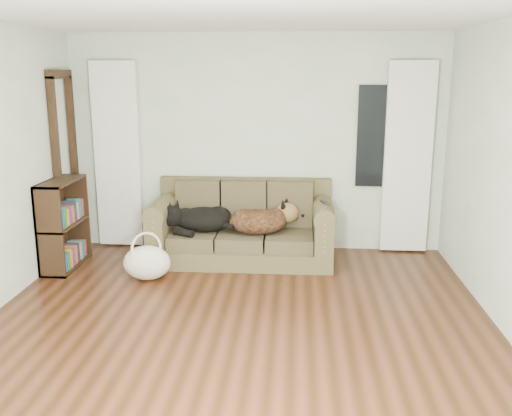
# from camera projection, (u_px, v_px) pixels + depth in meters

# --- Properties ---
(floor) EXTENTS (5.00, 5.00, 0.00)m
(floor) POSITION_uv_depth(u_px,v_px,m) (235.00, 335.00, 4.77)
(floor) COLOR black
(floor) RESTS_ON ground
(ceiling) EXTENTS (5.00, 5.00, 0.00)m
(ceiling) POSITION_uv_depth(u_px,v_px,m) (232.00, 8.00, 4.16)
(ceiling) COLOR white
(ceiling) RESTS_ON ground
(wall_back) EXTENTS (4.50, 0.04, 2.60)m
(wall_back) POSITION_uv_depth(u_px,v_px,m) (256.00, 144.00, 6.89)
(wall_back) COLOR silver
(wall_back) RESTS_ON ground
(curtain_left) EXTENTS (0.55, 0.08, 2.25)m
(curtain_left) POSITION_uv_depth(u_px,v_px,m) (117.00, 155.00, 6.97)
(curtain_left) COLOR white
(curtain_left) RESTS_ON ground
(curtain_right) EXTENTS (0.55, 0.08, 2.25)m
(curtain_right) POSITION_uv_depth(u_px,v_px,m) (408.00, 158.00, 6.72)
(curtain_right) COLOR white
(curtain_right) RESTS_ON ground
(window_pane) EXTENTS (0.50, 0.03, 1.20)m
(window_pane) POSITION_uv_depth(u_px,v_px,m) (378.00, 137.00, 6.74)
(window_pane) COLOR black
(window_pane) RESTS_ON wall_back
(door_casing) EXTENTS (0.07, 0.60, 2.10)m
(door_casing) POSITION_uv_depth(u_px,v_px,m) (66.00, 168.00, 6.67)
(door_casing) COLOR black
(door_casing) RESTS_ON ground
(sofa) EXTENTS (2.07, 0.89, 0.85)m
(sofa) POSITION_uv_depth(u_px,v_px,m) (242.00, 222.00, 6.59)
(sofa) COLOR #322716
(sofa) RESTS_ON floor
(dog_black_lab) EXTENTS (0.69, 0.49, 0.29)m
(dog_black_lab) POSITION_uv_depth(u_px,v_px,m) (200.00, 220.00, 6.58)
(dog_black_lab) COLOR black
(dog_black_lab) RESTS_ON sofa
(dog_shepherd) EXTENTS (0.72, 0.53, 0.30)m
(dog_shepherd) POSITION_uv_depth(u_px,v_px,m) (261.00, 221.00, 6.51)
(dog_shepherd) COLOR black
(dog_shepherd) RESTS_ON sofa
(tv_remote) EXTENTS (0.10, 0.18, 0.02)m
(tv_remote) POSITION_uv_depth(u_px,v_px,m) (325.00, 202.00, 6.35)
(tv_remote) COLOR black
(tv_remote) RESTS_ON sofa
(tote_bag) EXTENTS (0.60, 0.53, 0.37)m
(tote_bag) POSITION_uv_depth(u_px,v_px,m) (147.00, 265.00, 6.03)
(tote_bag) COLOR beige
(tote_bag) RESTS_ON floor
(bookshelf) EXTENTS (0.32, 0.80, 0.99)m
(bookshelf) POSITION_uv_depth(u_px,v_px,m) (64.00, 224.00, 6.35)
(bookshelf) COLOR black
(bookshelf) RESTS_ON floor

